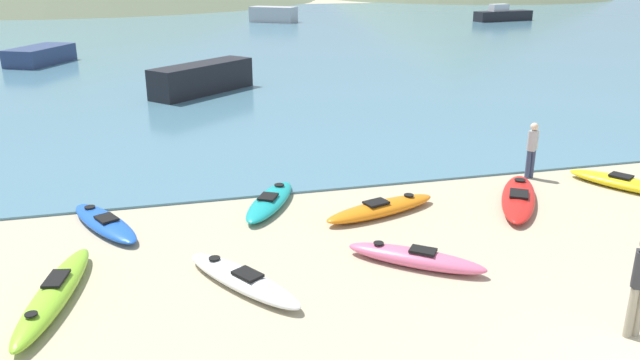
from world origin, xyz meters
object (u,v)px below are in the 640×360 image
kayak_on_sand_0 (416,258)px  kayak_on_sand_4 (626,183)px  moored_boat_0 (202,78)px  moored_boat_3 (503,15)px  kayak_on_sand_6 (381,208)px  moored_boat_2 (273,14)px  person_near_waterline (532,147)px  kayak_on_sand_7 (270,201)px  moored_boat_1 (40,55)px  kayak_on_sand_3 (519,198)px  kayak_on_sand_1 (243,280)px  kayak_on_sand_2 (105,223)px  kayak_on_sand_5 (54,294)px

kayak_on_sand_0 → kayak_on_sand_4: (6.86, 2.61, -0.01)m
moored_boat_0 → moored_boat_3: moored_boat_3 is taller
kayak_on_sand_6 → moored_boat_2: bearing=82.4°
person_near_waterline → moored_boat_0: size_ratio=0.32×
kayak_on_sand_7 → moored_boat_1: moored_boat_1 is taller
kayak_on_sand_3 → moored_boat_2: moored_boat_2 is taller
kayak_on_sand_3 → person_near_waterline: size_ratio=2.10×
moored_boat_0 → person_near_waterline: bearing=-60.7°
kayak_on_sand_6 → kayak_on_sand_1: bearing=-144.2°
moored_boat_3 → moored_boat_1: bearing=-156.0°
kayak_on_sand_1 → kayak_on_sand_2: 4.19m
kayak_on_sand_6 → kayak_on_sand_7: bearing=155.3°
kayak_on_sand_1 → kayak_on_sand_6: 4.36m
moored_boat_1 → moored_boat_2: moored_boat_2 is taller
kayak_on_sand_0 → moored_boat_0: (-2.61, 17.44, 0.54)m
kayak_on_sand_4 → moored_boat_0: 17.60m
kayak_on_sand_5 → kayak_on_sand_3: bearing=11.9°
kayak_on_sand_1 → kayak_on_sand_5: bearing=175.6°
kayak_on_sand_3 → kayak_on_sand_4: bearing=4.1°
kayak_on_sand_2 → kayak_on_sand_5: bearing=-101.4°
kayak_on_sand_3 → moored_boat_1: bearing=119.3°
kayak_on_sand_4 → moored_boat_1: 30.87m
kayak_on_sand_1 → moored_boat_2: 50.59m
moored_boat_3 → moored_boat_2: bearing=168.4°
kayak_on_sand_2 → kayak_on_sand_6: size_ratio=0.92×
kayak_on_sand_2 → kayak_on_sand_5: 3.14m
kayak_on_sand_5 → moored_boat_1: bearing=98.8°
kayak_on_sand_6 → kayak_on_sand_7: kayak_on_sand_6 is taller
person_near_waterline → moored_boat_3: size_ratio=0.25×
moored_boat_3 → kayak_on_sand_1: bearing=-124.7°
kayak_on_sand_2 → kayak_on_sand_4: kayak_on_sand_4 is taller
moored_boat_1 → kayak_on_sand_2: bearing=-78.8°
kayak_on_sand_7 → moored_boat_2: bearing=79.3°
kayak_on_sand_7 → kayak_on_sand_0: bearing=-59.5°
kayak_on_sand_3 → moored_boat_2: 47.35m
kayak_on_sand_7 → moored_boat_0: moored_boat_0 is taller
kayak_on_sand_4 → person_near_waterline: size_ratio=1.87×
moored_boat_2 → kayak_on_sand_0: bearing=-97.5°
person_near_waterline → moored_boat_0: person_near_waterline is taller
kayak_on_sand_6 → kayak_on_sand_7: 2.62m
kayak_on_sand_0 → kayak_on_sand_6: kayak_on_sand_0 is taller
kayak_on_sand_4 → kayak_on_sand_7: 9.07m
kayak_on_sand_7 → moored_boat_1: (-8.59, 24.32, 0.38)m
person_near_waterline → kayak_on_sand_5: bearing=-161.9°
kayak_on_sand_2 → moored_boat_2: moored_boat_2 is taller
kayak_on_sand_1 → moored_boat_3: 54.97m
kayak_on_sand_2 → moored_boat_1: moored_boat_1 is taller
kayak_on_sand_6 → moored_boat_1: moored_boat_1 is taller
kayak_on_sand_0 → kayak_on_sand_2: kayak_on_sand_0 is taller
kayak_on_sand_1 → moored_boat_0: (0.69, 17.43, 0.56)m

